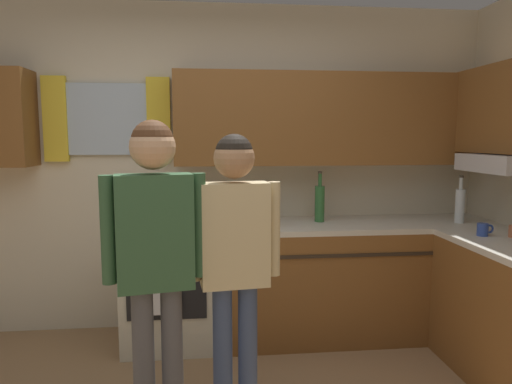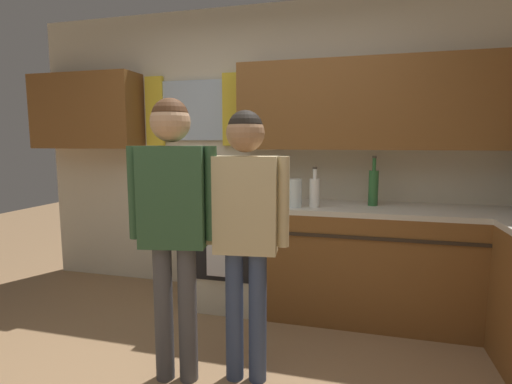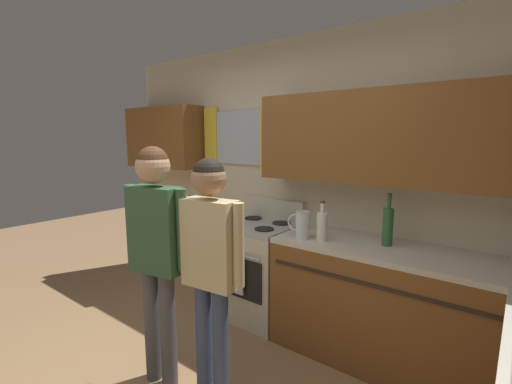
# 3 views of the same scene
# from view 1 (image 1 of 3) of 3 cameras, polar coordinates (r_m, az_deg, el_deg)

# --- Properties ---
(back_wall_unit) EXTENTS (4.60, 0.42, 2.60)m
(back_wall_unit) POSITION_cam_1_polar(r_m,az_deg,el_deg) (3.70, -5.80, 5.30)
(back_wall_unit) COLOR beige
(back_wall_unit) RESTS_ON ground
(kitchen_counter_run) EXTENTS (2.18, 1.76, 0.90)m
(kitchen_counter_run) POSITION_cam_1_polar(r_m,az_deg,el_deg) (3.60, 17.90, -11.45)
(kitchen_counter_run) COLOR brown
(kitchen_counter_run) RESTS_ON ground
(stove_oven) EXTENTS (0.67, 0.67, 1.10)m
(stove_oven) POSITION_cam_1_polar(r_m,az_deg,el_deg) (3.61, -10.57, -10.89)
(stove_oven) COLOR beige
(stove_oven) RESTS_ON ground
(bottle_tall_clear) EXTENTS (0.07, 0.07, 0.37)m
(bottle_tall_clear) POSITION_cam_1_polar(r_m,az_deg,el_deg) (3.86, 23.97, -1.46)
(bottle_tall_clear) COLOR silver
(bottle_tall_clear) RESTS_ON kitchen_counter_run
(bottle_milk_white) EXTENTS (0.08, 0.08, 0.31)m
(bottle_milk_white) POSITION_cam_1_polar(r_m,az_deg,el_deg) (3.37, 1.28, -2.38)
(bottle_milk_white) COLOR white
(bottle_milk_white) RESTS_ON kitchen_counter_run
(bottle_wine_green) EXTENTS (0.08, 0.08, 0.39)m
(bottle_wine_green) POSITION_cam_1_polar(r_m,az_deg,el_deg) (3.62, 7.90, -1.28)
(bottle_wine_green) COLOR #2D6633
(bottle_wine_green) RESTS_ON kitchen_counter_run
(mug_cobalt_blue) EXTENTS (0.11, 0.07, 0.08)m
(mug_cobalt_blue) POSITION_cam_1_polar(r_m,az_deg,el_deg) (3.44, 26.36, -4.20)
(mug_cobalt_blue) COLOR #2D479E
(mug_cobalt_blue) RESTS_ON kitchen_counter_run
(water_pitcher) EXTENTS (0.19, 0.11, 0.22)m
(water_pitcher) POSITION_cam_1_polar(r_m,az_deg,el_deg) (3.31, -1.29, -2.69)
(water_pitcher) COLOR silver
(water_pitcher) RESTS_ON kitchen_counter_run
(adult_left) EXTENTS (0.50, 0.22, 1.64)m
(adult_left) POSITION_cam_1_polar(r_m,az_deg,el_deg) (2.33, -12.40, -6.34)
(adult_left) COLOR #4C4C51
(adult_left) RESTS_ON ground
(adult_in_plaid) EXTENTS (0.49, 0.21, 1.58)m
(adult_in_plaid) POSITION_cam_1_polar(r_m,az_deg,el_deg) (2.43, -2.66, -6.66)
(adult_in_plaid) COLOR #38476B
(adult_in_plaid) RESTS_ON ground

